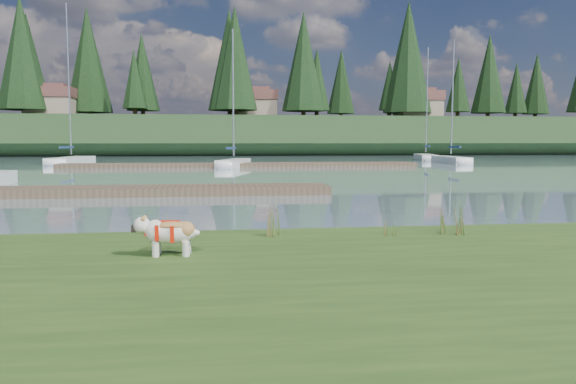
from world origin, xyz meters
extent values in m
plane|color=#849FAD|center=(0.00, 30.00, 0.00)|extent=(200.00, 200.00, 0.00)
cube|color=#304C1A|center=(0.00, -6.00, 0.17)|extent=(60.00, 9.00, 0.35)
cube|color=#1F351A|center=(0.00, 73.00, 2.50)|extent=(200.00, 20.00, 5.00)
cylinder|color=silver|center=(-0.92, -3.70, 0.45)|extent=(0.10, 0.10, 0.20)
cylinder|color=silver|center=(-0.91, -3.49, 0.45)|extent=(0.10, 0.10, 0.20)
cylinder|color=silver|center=(-0.52, -3.72, 0.45)|extent=(0.10, 0.10, 0.20)
cylinder|color=silver|center=(-0.50, -3.52, 0.45)|extent=(0.10, 0.10, 0.20)
ellipsoid|color=silver|center=(-0.70, -3.61, 0.66)|extent=(0.69, 0.38, 0.31)
ellipsoid|color=#A7743F|center=(-0.70, -3.61, 0.77)|extent=(0.48, 0.34, 0.11)
ellipsoid|color=silver|center=(-1.11, -3.58, 0.77)|extent=(0.25, 0.26, 0.23)
cube|color=black|center=(-1.21, -3.58, 0.72)|extent=(0.08, 0.12, 0.09)
cube|color=#4C3D2C|center=(-4.00, 9.00, 0.15)|extent=(16.00, 2.00, 0.30)
cube|color=#4C3D2C|center=(2.00, 30.00, 0.15)|extent=(26.00, 2.20, 0.30)
cube|color=white|center=(-11.86, 37.57, 0.22)|extent=(2.38, 7.99, 0.70)
ellipsoid|color=white|center=(-11.56, 41.50, 0.22)|extent=(1.88, 2.27, 0.70)
cylinder|color=silver|center=(-11.86, 37.57, 6.95)|extent=(0.12, 0.12, 12.31)
cube|color=navy|center=(-11.94, 36.50, 1.40)|extent=(0.44, 3.14, 0.20)
cube|color=white|center=(1.38, 29.93, 0.22)|extent=(2.84, 5.94, 0.70)
ellipsoid|color=white|center=(2.17, 32.72, 0.22)|extent=(1.65, 1.86, 0.70)
cylinder|color=silver|center=(1.38, 29.93, 5.36)|extent=(0.12, 0.12, 9.12)
cube|color=navy|center=(1.17, 29.17, 1.40)|extent=(0.82, 2.27, 0.20)
cube|color=white|center=(20.27, 34.88, 0.22)|extent=(1.82, 6.36, 0.70)
ellipsoid|color=white|center=(20.47, 38.01, 0.22)|extent=(1.48, 1.80, 0.70)
cylinder|color=silver|center=(20.27, 34.88, 5.64)|extent=(0.12, 0.12, 9.68)
cube|color=navy|center=(20.22, 34.03, 1.40)|extent=(0.36, 2.50, 0.20)
cube|color=white|center=(21.10, 42.80, 0.22)|extent=(3.15, 7.09, 0.70)
ellipsoid|color=white|center=(21.91, 46.16, 0.22)|extent=(1.91, 2.19, 0.70)
cylinder|color=silver|center=(21.10, 42.80, 5.95)|extent=(0.12, 0.12, 10.31)
cube|color=navy|center=(20.87, 41.88, 1.40)|extent=(0.84, 2.72, 0.20)
cone|color=#475B23|center=(0.77, -2.22, 0.60)|extent=(0.03, 0.03, 0.50)
cone|color=brown|center=(0.88, -2.29, 0.55)|extent=(0.03, 0.03, 0.40)
cone|color=#475B23|center=(0.83, -2.19, 0.63)|extent=(0.03, 0.03, 0.55)
cone|color=brown|center=(0.91, -2.25, 0.53)|extent=(0.03, 0.03, 0.35)
cone|color=#475B23|center=(0.79, -2.30, 0.58)|extent=(0.03, 0.03, 0.45)
cone|color=#475B23|center=(0.78, -2.19, 0.62)|extent=(0.03, 0.03, 0.53)
cone|color=brown|center=(0.89, -2.26, 0.56)|extent=(0.03, 0.03, 0.43)
cone|color=#475B23|center=(0.84, -2.16, 0.64)|extent=(0.03, 0.03, 0.59)
cone|color=brown|center=(0.92, -2.22, 0.54)|extent=(0.03, 0.03, 0.37)
cone|color=#475B23|center=(0.80, -2.27, 0.59)|extent=(0.03, 0.03, 0.48)
cone|color=#475B23|center=(3.80, -2.53, 0.65)|extent=(0.03, 0.03, 0.61)
cone|color=brown|center=(3.91, -2.60, 0.59)|extent=(0.03, 0.03, 0.49)
cone|color=#475B23|center=(3.86, -2.50, 0.68)|extent=(0.03, 0.03, 0.67)
cone|color=brown|center=(3.94, -2.56, 0.56)|extent=(0.03, 0.03, 0.42)
cone|color=#475B23|center=(3.82, -2.61, 0.62)|extent=(0.03, 0.03, 0.55)
cone|color=#475B23|center=(-0.81, -2.70, 0.56)|extent=(0.03, 0.03, 0.43)
cone|color=brown|center=(-0.70, -2.77, 0.52)|extent=(0.03, 0.03, 0.34)
cone|color=#475B23|center=(-0.75, -2.67, 0.58)|extent=(0.03, 0.03, 0.47)
cone|color=brown|center=(-0.67, -2.73, 0.50)|extent=(0.03, 0.03, 0.30)
cone|color=#475B23|center=(-0.79, -2.78, 0.54)|extent=(0.03, 0.03, 0.38)
cone|color=#475B23|center=(2.69, -2.50, 0.53)|extent=(0.03, 0.03, 0.37)
cone|color=brown|center=(2.80, -2.57, 0.50)|extent=(0.03, 0.03, 0.29)
cone|color=#475B23|center=(2.75, -2.47, 0.55)|extent=(0.03, 0.03, 0.40)
cone|color=brown|center=(2.83, -2.53, 0.48)|extent=(0.03, 0.03, 0.26)
cone|color=#475B23|center=(2.71, -2.58, 0.52)|extent=(0.03, 0.03, 0.33)
cone|color=#475B23|center=(3.65, -2.34, 0.61)|extent=(0.03, 0.03, 0.52)
cone|color=brown|center=(3.76, -2.41, 0.56)|extent=(0.03, 0.03, 0.42)
cone|color=#475B23|center=(3.71, -2.31, 0.64)|extent=(0.03, 0.03, 0.58)
cone|color=brown|center=(3.79, -2.37, 0.53)|extent=(0.03, 0.03, 0.37)
cone|color=#475B23|center=(3.67, -2.42, 0.59)|extent=(0.03, 0.03, 0.47)
cube|color=#33281C|center=(0.00, -1.60, 0.07)|extent=(60.00, 0.50, 0.14)
cylinder|color=#382619|center=(-25.00, 68.00, 5.90)|extent=(0.60, 0.60, 1.80)
cone|color=black|center=(-25.00, 68.00, 13.55)|extent=(6.60, 6.60, 15.00)
cylinder|color=#382619|center=(-10.00, 72.00, 5.90)|extent=(0.60, 0.60, 1.80)
cone|color=black|center=(-10.00, 72.00, 11.75)|extent=(4.84, 4.84, 11.00)
cylinder|color=#382619|center=(3.00, 66.00, 5.90)|extent=(0.60, 0.60, 1.80)
cone|color=black|center=(3.00, 66.00, 13.10)|extent=(6.16, 6.16, 14.00)
cylinder|color=#382619|center=(15.00, 70.00, 5.90)|extent=(0.60, 0.60, 1.80)
cone|color=black|center=(15.00, 70.00, 10.85)|extent=(3.96, 3.96, 9.00)
cylinder|color=#382619|center=(28.00, 68.00, 5.90)|extent=(0.60, 0.60, 1.80)
cone|color=black|center=(28.00, 68.00, 14.00)|extent=(7.04, 7.04, 16.00)
cylinder|color=#382619|center=(42.00, 71.00, 5.90)|extent=(0.60, 0.60, 1.80)
cone|color=black|center=(42.00, 71.00, 12.20)|extent=(5.28, 5.28, 12.00)
cube|color=gray|center=(-22.00, 70.00, 6.40)|extent=(6.00, 5.00, 2.80)
cube|color=brown|center=(-22.00, 70.00, 8.50)|extent=(6.30, 5.30, 1.40)
cube|color=brown|center=(-22.00, 70.00, 9.30)|extent=(4.20, 3.60, 0.70)
cube|color=gray|center=(6.00, 71.00, 6.40)|extent=(6.00, 5.00, 2.80)
cube|color=brown|center=(6.00, 71.00, 8.50)|extent=(6.30, 5.30, 1.40)
cube|color=brown|center=(6.00, 71.00, 9.30)|extent=(4.20, 3.60, 0.70)
cube|color=gray|center=(30.00, 69.00, 6.40)|extent=(6.00, 5.00, 2.80)
cube|color=brown|center=(30.00, 69.00, 8.50)|extent=(6.30, 5.30, 1.40)
cube|color=brown|center=(30.00, 69.00, 9.30)|extent=(4.20, 3.60, 0.70)
camera|label=1|loc=(-0.14, -11.32, 1.91)|focal=35.00mm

